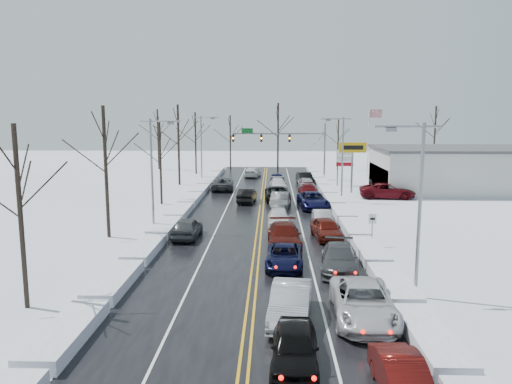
{
  "coord_description": "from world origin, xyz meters",
  "views": [
    {
      "loc": [
        1.01,
        -42.97,
        9.51
      ],
      "look_at": [
        -0.38,
        0.66,
        2.5
      ],
      "focal_mm": 35.0,
      "sensor_mm": 36.0,
      "label": 1
    }
  ],
  "objects_px": {
    "flagpole": "(370,137)",
    "dealership_building": "(461,169)",
    "oncoming_car_0": "(247,202)",
    "traffic_signal_mast": "(289,141)",
    "tires_plus_sign": "(353,151)",
    "queued_car_0": "(294,366)"
  },
  "relations": [
    {
      "from": "tires_plus_sign",
      "to": "oncoming_car_0",
      "type": "bearing_deg",
      "value": -150.82
    },
    {
      "from": "tires_plus_sign",
      "to": "oncoming_car_0",
      "type": "distance_m",
      "value": 14.75
    },
    {
      "from": "dealership_building",
      "to": "queued_car_0",
      "type": "relative_size",
      "value": 4.6
    },
    {
      "from": "dealership_building",
      "to": "oncoming_car_0",
      "type": "height_order",
      "value": "dealership_building"
    },
    {
      "from": "tires_plus_sign",
      "to": "flagpole",
      "type": "xyz_separation_m",
      "value": [
        4.67,
        14.01,
        0.93
      ]
    },
    {
      "from": "queued_car_0",
      "to": "oncoming_car_0",
      "type": "bearing_deg",
      "value": 98.67
    },
    {
      "from": "flagpole",
      "to": "dealership_building",
      "type": "bearing_deg",
      "value": -53.73
    },
    {
      "from": "tires_plus_sign",
      "to": "flagpole",
      "type": "height_order",
      "value": "flagpole"
    },
    {
      "from": "flagpole",
      "to": "dealership_building",
      "type": "height_order",
      "value": "flagpole"
    },
    {
      "from": "traffic_signal_mast",
      "to": "dealership_building",
      "type": "xyz_separation_m",
      "value": [
        20.53,
        -9.99,
        -2.82
      ]
    },
    {
      "from": "flagpole",
      "to": "dealership_building",
      "type": "distance_m",
      "value": 15.24
    },
    {
      "from": "flagpole",
      "to": "oncoming_car_0",
      "type": "distance_m",
      "value": 27.36
    },
    {
      "from": "flagpole",
      "to": "oncoming_car_0",
      "type": "xyz_separation_m",
      "value": [
        -16.78,
        -20.77,
        -5.93
      ]
    },
    {
      "from": "traffic_signal_mast",
      "to": "queued_car_0",
      "type": "height_order",
      "value": "traffic_signal_mast"
    },
    {
      "from": "queued_car_0",
      "to": "tires_plus_sign",
      "type": "bearing_deg",
      "value": 81.1
    },
    {
      "from": "traffic_signal_mast",
      "to": "flagpole",
      "type": "bearing_deg",
      "value": 9.73
    },
    {
      "from": "flagpole",
      "to": "queued_car_0",
      "type": "xyz_separation_m",
      "value": [
        -13.27,
        -55.32,
        -5.93
      ]
    },
    {
      "from": "dealership_building",
      "to": "queued_car_0",
      "type": "distance_m",
      "value": 48.69
    },
    {
      "from": "oncoming_car_0",
      "to": "dealership_building",
      "type": "bearing_deg",
      "value": -156.03
    },
    {
      "from": "flagpole",
      "to": "traffic_signal_mast",
      "type": "bearing_deg",
      "value": -170.27
    },
    {
      "from": "tires_plus_sign",
      "to": "traffic_signal_mast",
      "type": "bearing_deg",
      "value": 120.46
    },
    {
      "from": "oncoming_car_0",
      "to": "flagpole",
      "type": "bearing_deg",
      "value": -123.89
    }
  ]
}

